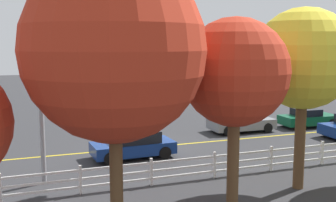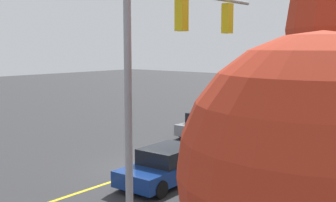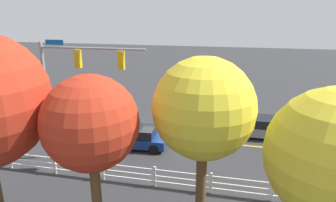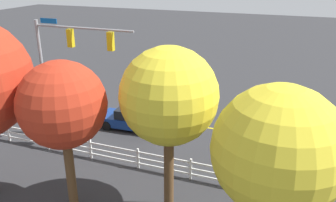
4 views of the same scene
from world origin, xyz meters
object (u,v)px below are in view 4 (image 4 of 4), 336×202
car_2 (269,115)px  tree_5 (63,105)px  tree_4 (278,150)px  car_1 (133,118)px  tree_1 (169,97)px

car_2 → tree_5: bearing=-120.0°
car_2 → tree_4: 12.30m
car_1 → tree_5: tree_5 is taller
tree_4 → tree_5: 8.24m
car_2 → tree_1: bearing=-106.6°
car_2 → tree_1: 11.73m
car_1 → tree_5: (-1.14, 8.24, 4.18)m
car_2 → tree_1: size_ratio=0.60×
tree_1 → tree_5: (3.89, 1.57, -0.34)m
car_1 → tree_1: (-5.03, 6.67, 4.52)m
car_2 → tree_1: (3.29, 10.32, 4.51)m
car_1 → tree_4: (-9.36, 8.04, 3.70)m
car_2 → tree_5: (7.18, 11.89, 4.17)m
tree_1 → tree_4: size_ratio=1.09×
tree_4 → car_2: bearing=-84.9°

